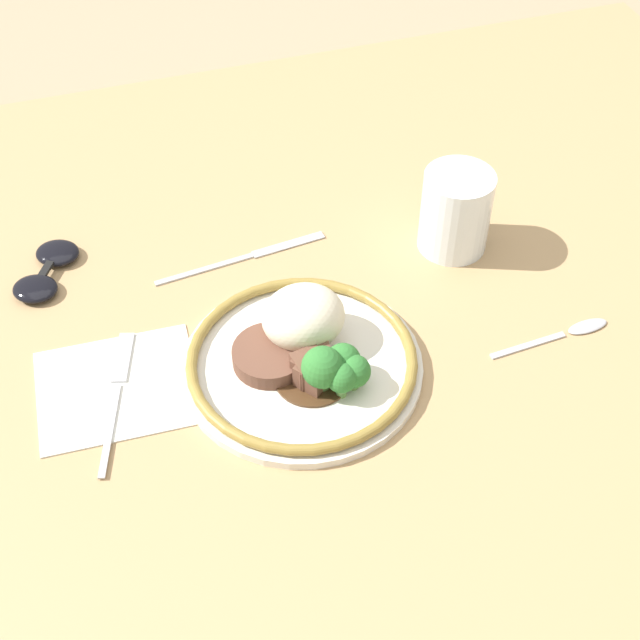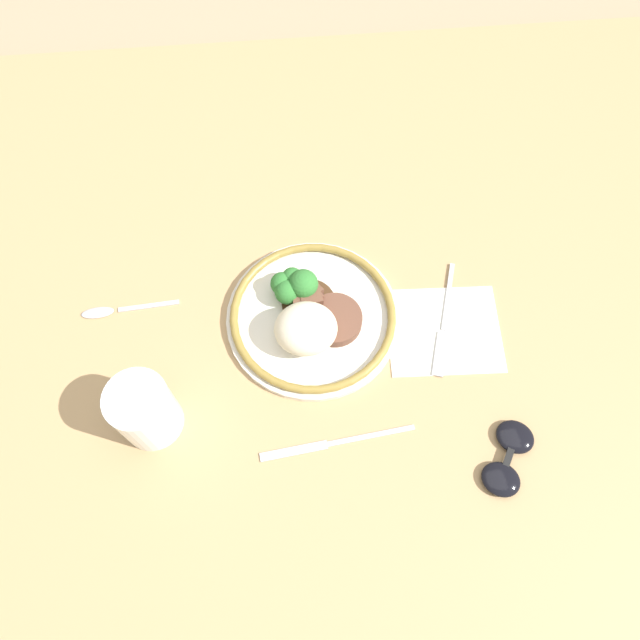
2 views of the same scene
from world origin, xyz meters
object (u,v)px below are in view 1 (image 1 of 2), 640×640
object	(u,v)px
plate	(305,354)
juice_glass	(455,214)
fork	(118,386)
spoon	(573,331)
sunglasses	(47,270)
knife	(248,257)

from	to	relation	value
plate	juice_glass	distance (m)	0.26
plate	fork	world-z (taller)	plate
plate	juice_glass	xyz separation A→B (m)	(0.23, 0.13, 0.03)
spoon	sunglasses	xyz separation A→B (m)	(-0.54, 0.27, 0.01)
plate	knife	distance (m)	0.19
fork	sunglasses	xyz separation A→B (m)	(-0.05, 0.20, 0.00)
plate	spoon	distance (m)	0.30
sunglasses	spoon	bearing A→B (deg)	3.46
plate	spoon	bearing A→B (deg)	-7.85
fork	plate	bearing A→B (deg)	-82.59
fork	spoon	distance (m)	0.49
knife	fork	bearing A→B (deg)	-145.61
plate	sunglasses	world-z (taller)	plate
plate	sunglasses	distance (m)	0.33
sunglasses	plate	bearing A→B (deg)	-13.01
fork	spoon	xyz separation A→B (m)	(0.49, -0.07, -0.00)
knife	spoon	size ratio (longest dim) A/B	1.47
knife	spoon	world-z (taller)	spoon
juice_glass	sunglasses	size ratio (longest dim) A/B	0.85
spoon	sunglasses	bearing A→B (deg)	149.82
plate	knife	bearing A→B (deg)	94.28
fork	knife	bearing A→B (deg)	-32.52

